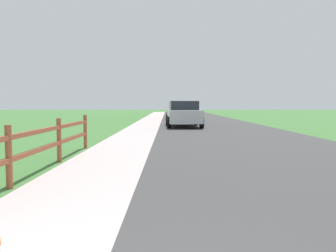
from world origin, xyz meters
TOP-DOWN VIEW (x-y plane):
  - ground_plane at (0.00, 25.00)m, footprint 120.00×120.00m
  - road_asphalt at (3.50, 27.00)m, footprint 7.00×66.00m
  - curb_concrete at (-3.00, 27.00)m, footprint 6.00×66.00m
  - grass_verge at (-4.50, 27.00)m, footprint 5.00×66.00m
  - rail_fence at (-2.12, 4.24)m, footprint 0.11×10.49m
  - parked_suv_silver at (1.54, 19.95)m, footprint 2.28×4.84m
  - parked_car_red at (1.50, 29.07)m, footprint 2.21×4.33m
  - parked_car_black at (2.16, 39.38)m, footprint 2.21×4.43m

SIDE VIEW (x-z plane):
  - ground_plane at x=0.00m, z-range 0.00..0.00m
  - road_asphalt at x=3.50m, z-range 0.00..0.01m
  - curb_concrete at x=-3.00m, z-range 0.00..0.01m
  - grass_verge at x=-4.50m, z-range 0.00..0.01m
  - rail_fence at x=-2.12m, z-range 0.09..1.18m
  - parked_car_red at x=1.50m, z-range -0.02..1.54m
  - parked_car_black at x=2.16m, z-range 0.00..1.57m
  - parked_suv_silver at x=1.54m, z-range 0.02..1.64m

